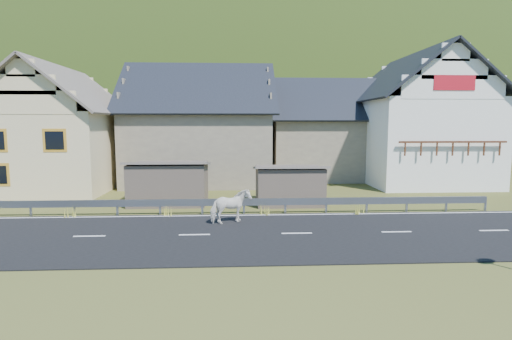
{
  "coord_description": "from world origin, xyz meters",
  "views": [
    {
      "loc": [
        1.61,
        -15.16,
        4.33
      ],
      "look_at": [
        2.59,
        3.92,
        2.1
      ],
      "focal_mm": 28.0,
      "sensor_mm": 36.0,
      "label": 1
    }
  ],
  "objects": [
    {
      "name": "ground",
      "position": [
        0.0,
        0.0,
        0.0
      ],
      "size": [
        160.0,
        160.0,
        0.0
      ],
      "primitive_type": "plane",
      "color": "#3C4016",
      "rests_on": "ground"
    },
    {
      "name": "house_stone_b",
      "position": [
        9.0,
        17.0,
        4.24
      ],
      "size": [
        9.8,
        8.8,
        8.1
      ],
      "color": "gray",
      "rests_on": "ground"
    },
    {
      "name": "road",
      "position": [
        0.0,
        0.0,
        0.02
      ],
      "size": [
        60.0,
        7.0,
        0.04
      ],
      "primitive_type": "cube",
      "color": "black",
      "rests_on": "ground"
    },
    {
      "name": "mountain",
      "position": [
        5.0,
        180.0,
        -20.0
      ],
      "size": [
        440.0,
        280.0,
        260.0
      ],
      "primitive_type": "ellipsoid",
      "color": "#22360F",
      "rests_on": "ground"
    },
    {
      "name": "house_stone_a",
      "position": [
        -1.0,
        15.0,
        4.63
      ],
      "size": [
        10.8,
        9.8,
        8.9
      ],
      "color": "gray",
      "rests_on": "ground"
    },
    {
      "name": "horse",
      "position": [
        1.38,
        1.8,
        0.77
      ],
      "size": [
        1.44,
        1.9,
        1.46
      ],
      "primitive_type": "imported",
      "rotation": [
        0.0,
        0.0,
        2.01
      ],
      "color": "white",
      "rests_on": "road"
    },
    {
      "name": "lane_markings",
      "position": [
        0.0,
        0.0,
        0.04
      ],
      "size": [
        60.0,
        6.6,
        0.01
      ],
      "primitive_type": "cube",
      "color": "silver",
      "rests_on": "road"
    },
    {
      "name": "shed_left",
      "position": [
        -2.0,
        6.5,
        1.1
      ],
      "size": [
        4.3,
        3.3,
        2.4
      ],
      "primitive_type": "cube",
      "color": "brown",
      "rests_on": "ground"
    },
    {
      "name": "conifer_patch",
      "position": [
        -55.0,
        110.0,
        6.0
      ],
      "size": [
        76.0,
        50.0,
        28.0
      ],
      "primitive_type": "ellipsoid",
      "color": "black",
      "rests_on": "ground"
    },
    {
      "name": "guardrail",
      "position": [
        -0.0,
        3.68,
        0.56
      ],
      "size": [
        28.1,
        0.09,
        0.75
      ],
      "color": "#93969B",
      "rests_on": "ground"
    },
    {
      "name": "house_cream",
      "position": [
        -10.0,
        12.0,
        4.36
      ],
      "size": [
        7.8,
        9.8,
        8.3
      ],
      "color": "beige",
      "rests_on": "ground"
    },
    {
      "name": "house_white",
      "position": [
        15.0,
        14.0,
        5.06
      ],
      "size": [
        8.8,
        10.8,
        9.7
      ],
      "color": "white",
      "rests_on": "ground"
    },
    {
      "name": "shed_right",
      "position": [
        4.5,
        6.0,
        1.0
      ],
      "size": [
        3.8,
        2.9,
        2.2
      ],
      "primitive_type": "cube",
      "color": "brown",
      "rests_on": "ground"
    }
  ]
}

